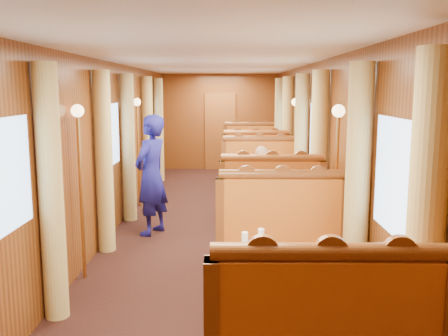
{
  "coord_description": "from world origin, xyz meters",
  "views": [
    {
      "loc": [
        0.23,
        -7.11,
        2.12
      ],
      "look_at": [
        0.16,
        -0.43,
        1.05
      ],
      "focal_mm": 40.0,
      "sensor_mm": 36.0,
      "label": 1
    }
  ],
  "objects_px": {
    "table_near": "(296,317)",
    "steward": "(151,175)",
    "banquette_mid_aft": "(260,192)",
    "banquette_far_fwd": "(255,176)",
    "banquette_mid_fwd": "(270,224)",
    "teapot_left": "(272,268)",
    "table_far": "(253,170)",
    "table_mid": "(264,209)",
    "tea_tray": "(290,273)",
    "rose_vase_far": "(255,145)",
    "teapot_back": "(288,259)",
    "rose_vase_mid": "(266,171)",
    "fruit_plate": "(340,275)",
    "teapot_right": "(299,268)",
    "banquette_far_aft": "(251,161)",
    "passenger": "(261,175)",
    "banquette_near_aft": "(282,265)"
  },
  "relations": [
    {
      "from": "tea_tray",
      "to": "rose_vase_far",
      "type": "relative_size",
      "value": 0.94
    },
    {
      "from": "teapot_back",
      "to": "table_far",
      "type": "bearing_deg",
      "value": 114.22
    },
    {
      "from": "table_near",
      "to": "teapot_back",
      "type": "distance_m",
      "value": 0.45
    },
    {
      "from": "banquette_near_aft",
      "to": "teapot_left",
      "type": "relative_size",
      "value": 7.41
    },
    {
      "from": "table_near",
      "to": "teapot_right",
      "type": "height_order",
      "value": "teapot_right"
    },
    {
      "from": "banquette_mid_fwd",
      "to": "tea_tray",
      "type": "distance_m",
      "value": 2.57
    },
    {
      "from": "tea_tray",
      "to": "rose_vase_far",
      "type": "distance_m",
      "value": 7.07
    },
    {
      "from": "banquette_far_aft",
      "to": "fruit_plate",
      "type": "height_order",
      "value": "banquette_far_aft"
    },
    {
      "from": "banquette_far_fwd",
      "to": "banquette_far_aft",
      "type": "relative_size",
      "value": 1.0
    },
    {
      "from": "banquette_mid_fwd",
      "to": "banquette_far_aft",
      "type": "distance_m",
      "value": 5.53
    },
    {
      "from": "teapot_back",
      "to": "rose_vase_far",
      "type": "height_order",
      "value": "rose_vase_far"
    },
    {
      "from": "teapot_left",
      "to": "banquette_mid_aft",
      "type": "bearing_deg",
      "value": 65.3
    },
    {
      "from": "teapot_back",
      "to": "rose_vase_far",
      "type": "distance_m",
      "value": 6.93
    },
    {
      "from": "table_near",
      "to": "steward",
      "type": "height_order",
      "value": "steward"
    },
    {
      "from": "rose_vase_mid",
      "to": "tea_tray",
      "type": "bearing_deg",
      "value": -91.39
    },
    {
      "from": "fruit_plate",
      "to": "steward",
      "type": "xyz_separation_m",
      "value": [
        -1.94,
        3.63,
        0.11
      ]
    },
    {
      "from": "banquette_near_aft",
      "to": "banquette_far_aft",
      "type": "xyz_separation_m",
      "value": [
        0.0,
        7.0,
        0.0
      ]
    },
    {
      "from": "banquette_mid_fwd",
      "to": "steward",
      "type": "xyz_separation_m",
      "value": [
        -1.65,
        1.01,
        0.45
      ]
    },
    {
      "from": "table_near",
      "to": "passenger",
      "type": "height_order",
      "value": "passenger"
    },
    {
      "from": "table_far",
      "to": "table_mid",
      "type": "bearing_deg",
      "value": -90.0
    },
    {
      "from": "table_far",
      "to": "banquette_far_fwd",
      "type": "bearing_deg",
      "value": -90.0
    },
    {
      "from": "rose_vase_far",
      "to": "passenger",
      "type": "bearing_deg",
      "value": -90.78
    },
    {
      "from": "banquette_far_fwd",
      "to": "teapot_left",
      "type": "distance_m",
      "value": 6.14
    },
    {
      "from": "table_near",
      "to": "banquette_mid_aft",
      "type": "xyz_separation_m",
      "value": [
        0.0,
        4.51,
        0.05
      ]
    },
    {
      "from": "table_near",
      "to": "rose_vase_mid",
      "type": "distance_m",
      "value": 3.57
    },
    {
      "from": "table_near",
      "to": "teapot_left",
      "type": "bearing_deg",
      "value": -146.16
    },
    {
      "from": "banquette_mid_aft",
      "to": "teapot_left",
      "type": "distance_m",
      "value": 4.67
    },
    {
      "from": "banquette_mid_fwd",
      "to": "rose_vase_mid",
      "type": "bearing_deg",
      "value": 88.63
    },
    {
      "from": "banquette_mid_fwd",
      "to": "teapot_back",
      "type": "distance_m",
      "value": 2.45
    },
    {
      "from": "rose_vase_far",
      "to": "fruit_plate",
      "type": "bearing_deg",
      "value": -87.94
    },
    {
      "from": "tea_tray",
      "to": "steward",
      "type": "height_order",
      "value": "steward"
    },
    {
      "from": "teapot_back",
      "to": "fruit_plate",
      "type": "bearing_deg",
      "value": -5.13
    },
    {
      "from": "teapot_left",
      "to": "banquette_far_fwd",
      "type": "bearing_deg",
      "value": 65.9
    },
    {
      "from": "table_near",
      "to": "rose_vase_far",
      "type": "xyz_separation_m",
      "value": [
        0.04,
        7.0,
        0.55
      ]
    },
    {
      "from": "rose_vase_mid",
      "to": "passenger",
      "type": "bearing_deg",
      "value": 91.95
    },
    {
      "from": "table_near",
      "to": "passenger",
      "type": "bearing_deg",
      "value": 90.0
    },
    {
      "from": "fruit_plate",
      "to": "rose_vase_mid",
      "type": "height_order",
      "value": "rose_vase_mid"
    },
    {
      "from": "banquette_mid_fwd",
      "to": "teapot_right",
      "type": "height_order",
      "value": "banquette_mid_fwd"
    },
    {
      "from": "table_near",
      "to": "banquette_mid_aft",
      "type": "distance_m",
      "value": 4.51
    },
    {
      "from": "banquette_near_aft",
      "to": "banquette_mid_aft",
      "type": "xyz_separation_m",
      "value": [
        0.0,
        3.5,
        0.0
      ]
    },
    {
      "from": "banquette_far_fwd",
      "to": "banquette_mid_fwd",
      "type": "bearing_deg",
      "value": -90.0
    },
    {
      "from": "table_mid",
      "to": "banquette_far_fwd",
      "type": "height_order",
      "value": "banquette_far_fwd"
    },
    {
      "from": "banquette_far_fwd",
      "to": "teapot_left",
      "type": "height_order",
      "value": "banquette_far_fwd"
    },
    {
      "from": "banquette_near_aft",
      "to": "banquette_far_aft",
      "type": "bearing_deg",
      "value": 90.0
    },
    {
      "from": "fruit_plate",
      "to": "tea_tray",
      "type": "bearing_deg",
      "value": 168.57
    },
    {
      "from": "table_far",
      "to": "fruit_plate",
      "type": "bearing_deg",
      "value": -87.64
    },
    {
      "from": "banquette_near_aft",
      "to": "rose_vase_mid",
      "type": "distance_m",
      "value": 2.57
    },
    {
      "from": "banquette_mid_fwd",
      "to": "steward",
      "type": "relative_size",
      "value": 0.77
    },
    {
      "from": "banquette_mid_fwd",
      "to": "table_mid",
      "type": "bearing_deg",
      "value": 90.0
    },
    {
      "from": "banquette_far_fwd",
      "to": "rose_vase_far",
      "type": "height_order",
      "value": "banquette_far_fwd"
    }
  ]
}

